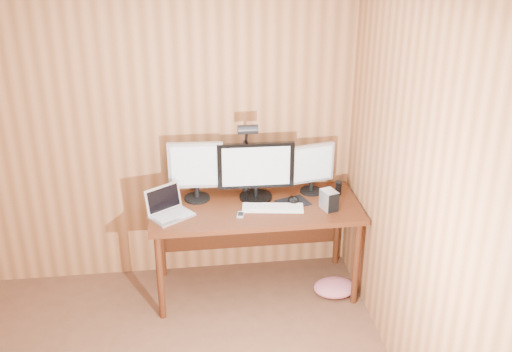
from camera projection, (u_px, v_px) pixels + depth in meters
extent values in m
plane|color=silver|center=(66.00, 3.00, 2.27)|extent=(4.00, 4.00, 0.00)
plane|color=#AA693D|center=(129.00, 133.00, 4.59)|extent=(4.00, 0.00, 4.00)
plane|color=#AA693D|center=(459.00, 254.00, 2.98)|extent=(0.00, 4.00, 4.00)
cube|color=#4A200F|center=(255.00, 208.00, 4.58)|extent=(1.60, 0.70, 0.04)
cube|color=#4A200F|center=(250.00, 220.00, 4.98)|extent=(1.48, 0.02, 0.51)
cylinder|color=#4A200F|center=(160.00, 277.00, 4.38)|extent=(0.05, 0.05, 0.71)
cylinder|color=#4A200F|center=(161.00, 238.00, 4.91)|extent=(0.05, 0.05, 0.71)
cylinder|color=#4A200F|center=(356.00, 263.00, 4.55)|extent=(0.05, 0.05, 0.71)
cylinder|color=#4A200F|center=(337.00, 227.00, 5.08)|extent=(0.05, 0.05, 0.71)
cylinder|color=black|center=(256.00, 197.00, 4.68)|extent=(0.26, 0.26, 0.02)
cylinder|color=black|center=(256.00, 191.00, 4.66)|extent=(0.04, 0.04, 0.08)
cube|color=black|center=(256.00, 165.00, 4.57)|extent=(0.59, 0.05, 0.36)
cube|color=silver|center=(256.00, 167.00, 4.55)|extent=(0.52, 0.02, 0.31)
cylinder|color=black|center=(197.00, 198.00, 4.66)|extent=(0.20, 0.20, 0.02)
cylinder|color=black|center=(197.00, 192.00, 4.64)|extent=(0.04, 0.04, 0.09)
cube|color=#BABABF|center=(196.00, 165.00, 4.55)|extent=(0.42, 0.07, 0.36)
cube|color=silver|center=(196.00, 166.00, 4.53)|extent=(0.37, 0.03, 0.31)
cylinder|color=black|center=(311.00, 191.00, 4.78)|extent=(0.17, 0.17, 0.02)
cylinder|color=black|center=(311.00, 186.00, 4.76)|extent=(0.03, 0.03, 0.08)
cube|color=#BABABF|center=(312.00, 163.00, 4.68)|extent=(0.36, 0.11, 0.31)
cube|color=silver|center=(313.00, 164.00, 4.66)|extent=(0.31, 0.07, 0.27)
cube|color=silver|center=(172.00, 216.00, 4.40)|extent=(0.36, 0.34, 0.02)
cube|color=silver|center=(163.00, 198.00, 4.42)|extent=(0.27, 0.20, 0.20)
cube|color=black|center=(163.00, 198.00, 4.42)|extent=(0.23, 0.17, 0.16)
cube|color=#B2B2B7|center=(172.00, 215.00, 4.39)|extent=(0.28, 0.25, 0.00)
cube|color=white|center=(273.00, 208.00, 4.51)|extent=(0.47, 0.20, 0.02)
cube|color=white|center=(273.00, 206.00, 4.51)|extent=(0.44, 0.17, 0.00)
cube|color=black|center=(293.00, 203.00, 4.61)|extent=(0.28, 0.26, 0.00)
ellipsoid|color=black|center=(293.00, 200.00, 4.60)|extent=(0.10, 0.13, 0.04)
cube|color=silver|center=(329.00, 200.00, 4.49)|extent=(0.13, 0.15, 0.15)
cube|color=black|center=(334.00, 204.00, 4.43)|extent=(0.09, 0.03, 0.15)
cube|color=silver|center=(241.00, 215.00, 4.42)|extent=(0.07, 0.11, 0.01)
cube|color=black|center=(241.00, 214.00, 4.42)|extent=(0.05, 0.07, 0.00)
cylinder|color=black|center=(338.00, 188.00, 4.72)|extent=(0.05, 0.05, 0.11)
cube|color=black|center=(246.00, 193.00, 4.79)|extent=(0.05, 0.06, 0.06)
cylinder|color=black|center=(246.00, 168.00, 4.70)|extent=(0.03, 0.03, 0.42)
sphere|color=black|center=(246.00, 143.00, 4.61)|extent=(0.04, 0.04, 0.04)
cylinder|color=black|center=(247.00, 136.00, 4.52)|extent=(0.02, 0.15, 0.17)
cylinder|color=black|center=(248.00, 129.00, 4.41)|extent=(0.15, 0.07, 0.07)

